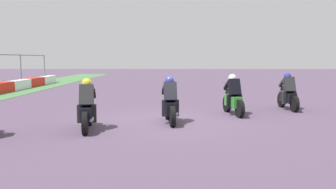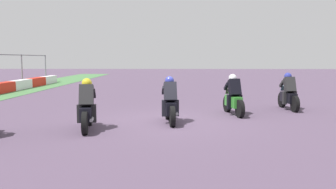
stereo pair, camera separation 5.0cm
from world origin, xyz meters
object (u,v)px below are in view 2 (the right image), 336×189
at_px(rider_lane_b, 233,98).
at_px(rider_lane_c, 170,104).
at_px(rider_lane_d, 87,109).
at_px(rider_lane_a, 288,94).

relative_size(rider_lane_b, rider_lane_c, 1.00).
bearing_deg(rider_lane_d, rider_lane_a, -67.75).
xyz_separation_m(rider_lane_a, rider_lane_b, (-1.36, 2.47, 0.00)).
bearing_deg(rider_lane_a, rider_lane_c, 119.19).
relative_size(rider_lane_c, rider_lane_d, 1.00).
bearing_deg(rider_lane_b, rider_lane_a, -70.94).
distance_m(rider_lane_a, rider_lane_d, 8.37).
height_order(rider_lane_b, rider_lane_c, same).
bearing_deg(rider_lane_d, rider_lane_b, -66.96).
bearing_deg(rider_lane_c, rider_lane_d, 109.44).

